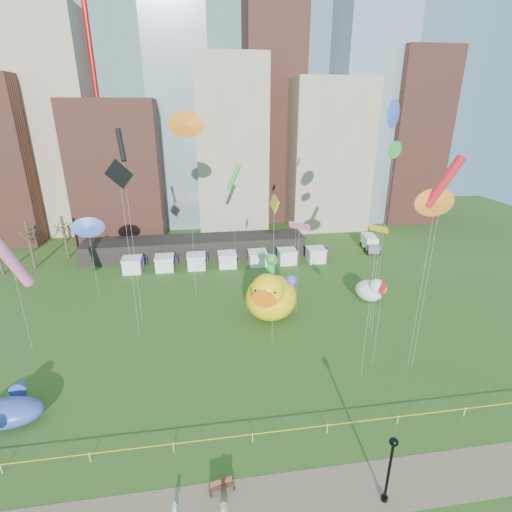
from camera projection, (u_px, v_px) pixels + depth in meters
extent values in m
plane|color=#2D5219|center=(253.00, 442.00, 29.90)|extent=(160.00, 160.00, 0.00)
cube|color=#76614A|center=(263.00, 503.00, 25.28)|extent=(70.00, 4.00, 0.02)
cube|color=gray|center=(56.00, 126.00, 75.39)|extent=(14.00, 12.00, 42.00)
cube|color=brown|center=(119.00, 171.00, 74.40)|extent=(16.00, 14.00, 26.00)
cube|color=#8C9EB2|center=(178.00, 92.00, 78.29)|extent=(12.00, 12.00, 55.00)
cube|color=gray|center=(230.00, 146.00, 79.76)|extent=(14.00, 14.00, 34.00)
cube|color=brown|center=(273.00, 59.00, 80.62)|extent=(12.00, 12.00, 68.00)
cube|color=gray|center=(325.00, 155.00, 81.44)|extent=(16.00, 14.00, 30.00)
cube|color=#8C9EB2|center=(367.00, 110.00, 83.32)|extent=(14.00, 12.00, 48.00)
cube|color=brown|center=(410.00, 139.00, 85.03)|extent=(12.00, 12.00, 36.00)
cylinder|color=red|center=(88.00, 30.00, 72.28)|extent=(1.00, 1.00, 76.00)
cylinder|color=red|center=(351.00, 38.00, 79.59)|extent=(1.00, 1.00, 76.00)
cube|color=black|center=(196.00, 247.00, 67.53)|extent=(38.00, 6.00, 3.20)
cube|color=white|center=(133.00, 265.00, 60.76)|extent=(2.80, 2.80, 2.20)
cube|color=red|center=(144.00, 262.00, 60.84)|extent=(0.08, 1.40, 1.60)
cube|color=white|center=(165.00, 264.00, 61.47)|extent=(2.80, 2.80, 2.20)
cube|color=red|center=(176.00, 260.00, 61.54)|extent=(0.08, 1.40, 1.60)
cube|color=white|center=(196.00, 262.00, 62.17)|extent=(2.80, 2.80, 2.20)
cube|color=red|center=(207.00, 258.00, 62.24)|extent=(0.08, 1.40, 1.60)
cube|color=white|center=(227.00, 260.00, 62.87)|extent=(2.80, 2.80, 2.20)
cube|color=red|center=(238.00, 257.00, 62.95)|extent=(0.08, 1.40, 1.60)
cube|color=white|center=(257.00, 258.00, 63.58)|extent=(2.80, 2.80, 2.20)
cube|color=red|center=(268.00, 255.00, 63.65)|extent=(0.08, 1.40, 1.60)
cube|color=white|center=(287.00, 257.00, 64.28)|extent=(2.80, 2.80, 2.20)
cube|color=red|center=(298.00, 253.00, 64.36)|extent=(0.08, 1.40, 1.60)
cube|color=white|center=(316.00, 255.00, 64.98)|extent=(2.80, 2.80, 2.20)
cube|color=red|center=(326.00, 252.00, 65.06)|extent=(0.08, 1.40, 1.60)
cylinder|color=#382B21|center=(30.00, 245.00, 61.17)|extent=(0.44, 0.44, 8.00)
cylinder|color=#382B21|center=(65.00, 237.00, 65.51)|extent=(0.44, 0.44, 7.50)
cylinder|color=white|center=(1.00, 468.00, 27.20)|extent=(0.06, 0.06, 0.90)
cylinder|color=white|center=(90.00, 458.00, 28.05)|extent=(0.06, 0.06, 0.90)
cylinder|color=white|center=(174.00, 447.00, 28.89)|extent=(0.06, 0.06, 0.90)
cylinder|color=white|center=(253.00, 438.00, 29.73)|extent=(0.06, 0.06, 0.90)
cylinder|color=white|center=(327.00, 429.00, 30.58)|extent=(0.06, 0.06, 0.90)
cylinder|color=white|center=(398.00, 420.00, 31.42)|extent=(0.06, 0.06, 0.90)
cylinder|color=white|center=(465.00, 412.00, 32.27)|extent=(0.06, 0.06, 0.90)
cube|color=#FFAC0D|center=(253.00, 434.00, 29.61)|extent=(50.00, 0.02, 0.07)
ellipsoid|color=yellow|center=(271.00, 297.00, 47.20)|extent=(8.55, 9.16, 5.18)
ellipsoid|color=yellow|center=(275.00, 289.00, 49.85)|extent=(2.09, 1.88, 2.10)
sphere|color=yellow|center=(268.00, 290.00, 44.35)|extent=(5.06, 5.06, 3.89)
cone|color=orange|center=(265.00, 298.00, 42.89)|extent=(2.64, 2.42, 2.14)
sphere|color=white|center=(257.00, 289.00, 43.42)|extent=(0.70, 0.70, 0.70)
sphere|color=white|center=(275.00, 291.00, 42.96)|extent=(0.70, 0.70, 0.70)
sphere|color=black|center=(256.00, 290.00, 43.12)|extent=(0.35, 0.35, 0.35)
sphere|color=black|center=(275.00, 292.00, 42.66)|extent=(0.35, 0.35, 0.35)
ellipsoid|color=white|center=(369.00, 291.00, 51.75)|extent=(4.50, 4.82, 2.72)
ellipsoid|color=white|center=(361.00, 287.00, 52.98)|extent=(1.10, 0.99, 1.10)
sphere|color=white|center=(377.00, 287.00, 50.37)|extent=(2.66, 2.66, 2.05)
cone|color=orange|center=(382.00, 290.00, 49.70)|extent=(1.39, 1.27, 1.13)
sphere|color=white|center=(377.00, 287.00, 49.56)|extent=(0.37, 0.37, 0.37)
sphere|color=white|center=(383.00, 285.00, 50.09)|extent=(0.37, 0.37, 0.37)
sphere|color=black|center=(378.00, 288.00, 49.42)|extent=(0.18, 0.18, 0.18)
sphere|color=black|center=(384.00, 286.00, 49.95)|extent=(0.18, 0.18, 0.18)
cylinder|color=silver|center=(271.00, 285.00, 51.67)|extent=(0.03, 0.03, 4.29)
ellipsoid|color=green|center=(271.00, 270.00, 50.90)|extent=(1.38, 1.24, 2.95)
sphere|color=green|center=(271.00, 259.00, 50.20)|extent=(1.87, 1.87, 1.51)
cone|color=green|center=(272.00, 262.00, 49.60)|extent=(0.77, 1.05, 0.53)
sphere|color=green|center=(271.00, 281.00, 51.56)|extent=(1.05, 1.05, 1.05)
cylinder|color=silver|center=(290.00, 302.00, 48.30)|extent=(0.03, 0.03, 3.17)
ellipsoid|color=#5046D3|center=(291.00, 290.00, 47.73)|extent=(1.20, 1.05, 2.69)
sphere|color=#5046D3|center=(291.00, 280.00, 47.08)|extent=(1.61, 1.61, 1.37)
cone|color=#5046D3|center=(293.00, 283.00, 46.53)|extent=(0.64, 0.93, 0.48)
sphere|color=#5046D3|center=(290.00, 301.00, 48.33)|extent=(0.96, 0.96, 0.96)
ellipsoid|color=#443CA4|center=(8.00, 413.00, 31.31)|extent=(5.62, 3.03, 2.16)
cone|color=#443CA4|center=(22.00, 385.00, 33.99)|extent=(1.51, 1.73, 1.51)
cube|color=brown|center=(222.00, 487.00, 25.89)|extent=(1.71, 0.77, 0.06)
cube|color=brown|center=(221.00, 482.00, 26.00)|extent=(1.65, 0.44, 0.42)
cube|color=black|center=(210.00, 493.00, 25.71)|extent=(0.15, 0.51, 0.40)
cube|color=black|center=(233.00, 485.00, 26.22)|extent=(0.15, 0.51, 0.40)
cylinder|color=black|center=(384.00, 498.00, 25.41)|extent=(0.45, 0.45, 0.31)
cylinder|color=black|center=(389.00, 473.00, 24.59)|extent=(0.18, 0.18, 4.89)
sphere|color=black|center=(394.00, 442.00, 23.66)|extent=(0.57, 0.57, 0.57)
cone|color=black|center=(394.00, 438.00, 23.56)|extent=(0.20, 0.20, 0.25)
cube|color=white|center=(369.00, 241.00, 70.89)|extent=(2.81, 4.71, 2.21)
cube|color=#595960|center=(373.00, 249.00, 68.41)|extent=(2.27, 1.90, 1.41)
cylinder|color=black|center=(365.00, 249.00, 69.76)|extent=(0.35, 0.82, 0.80)
cylinder|color=black|center=(377.00, 249.00, 69.74)|extent=(0.35, 0.82, 0.80)
cylinder|color=black|center=(361.00, 244.00, 72.57)|extent=(0.35, 0.82, 0.80)
cylinder|color=black|center=(373.00, 244.00, 72.55)|extent=(0.35, 0.82, 0.80)
imported|color=silver|center=(175.00, 507.00, 24.53)|extent=(0.36, 0.28, 0.94)
cylinder|color=silver|center=(427.00, 283.00, 35.43)|extent=(0.02, 0.02, 18.53)
cylinder|color=red|center=(444.00, 182.00, 32.12)|extent=(2.61, 2.33, 4.63)
cylinder|color=silver|center=(22.00, 306.00, 39.77)|extent=(0.02, 0.02, 10.29)
cylinder|color=pink|center=(11.00, 260.00, 37.93)|extent=(2.70, 4.05, 6.71)
cylinder|color=silver|center=(130.00, 262.00, 40.39)|extent=(0.02, 0.02, 18.34)
cube|color=black|center=(119.00, 174.00, 37.11)|extent=(2.39, 1.86, 3.00)
cylinder|color=silver|center=(235.00, 227.00, 58.84)|extent=(0.02, 0.02, 14.79)
cylinder|color=green|center=(234.00, 178.00, 56.19)|extent=(2.38, 1.11, 3.91)
cylinder|color=silver|center=(369.00, 308.00, 34.64)|extent=(0.02, 0.02, 14.91)
cube|color=yellow|center=(378.00, 229.00, 31.97)|extent=(1.24, 1.46, 0.52)
cylinder|color=silver|center=(94.00, 263.00, 51.49)|extent=(0.02, 0.02, 9.86)
cone|color=blue|center=(88.00, 228.00, 49.72)|extent=(2.74, 0.62, 2.72)
cylinder|color=silver|center=(421.00, 290.00, 36.13)|extent=(0.02, 0.02, 16.66)
cone|color=orange|center=(436.00, 203.00, 33.15)|extent=(2.52, 0.33, 2.51)
cylinder|color=silver|center=(296.00, 217.00, 59.91)|extent=(0.02, 0.02, 16.87)
cube|color=purple|center=(298.00, 162.00, 56.89)|extent=(0.88, 1.32, 1.56)
cylinder|color=silver|center=(377.00, 326.00, 37.87)|extent=(0.02, 0.02, 8.38)
cube|color=red|center=(382.00, 288.00, 36.37)|extent=(1.43, 1.30, 1.91)
cylinder|color=silver|center=(298.00, 271.00, 46.76)|extent=(0.02, 0.02, 11.48)
cube|color=pink|center=(300.00, 226.00, 44.71)|extent=(2.23, 2.18, 0.84)
cylinder|color=silver|center=(133.00, 243.00, 42.19)|extent=(0.02, 0.02, 20.86)
cylinder|color=black|center=(121.00, 145.00, 38.46)|extent=(1.15, 1.98, 3.24)
cylinder|color=silver|center=(382.00, 250.00, 40.81)|extent=(0.02, 0.02, 20.54)
cone|color=green|center=(394.00, 150.00, 37.13)|extent=(1.50, 1.07, 1.65)
cylinder|color=silver|center=(273.00, 277.00, 39.93)|extent=(0.02, 0.02, 15.73)
cube|color=yellow|center=(274.00, 203.00, 37.11)|extent=(0.71, 3.56, 1.08)
cylinder|color=silver|center=(381.00, 231.00, 41.53)|extent=(0.02, 0.02, 23.77)
cone|color=blue|center=(395.00, 114.00, 37.28)|extent=(2.13, 2.25, 2.76)
cylinder|color=silver|center=(191.00, 218.00, 48.85)|extent=(0.02, 0.02, 22.51)
cone|color=orange|center=(186.00, 125.00, 44.83)|extent=(2.97, 1.37, 3.02)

